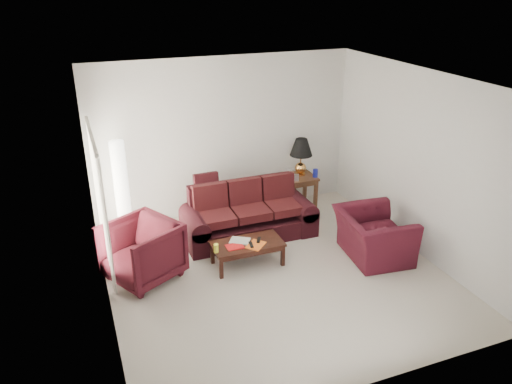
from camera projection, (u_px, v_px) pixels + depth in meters
floor at (276, 274)px, 7.81m from camera, size 5.00×5.00×0.00m
blinds at (99, 202)px, 7.69m from camera, size 0.10×2.00×2.16m
sofa at (249, 212)px, 8.74m from camera, size 2.38×1.19×0.94m
throw_pillow at (206, 185)px, 9.16m from camera, size 0.46×0.23×0.47m
end_table at (299, 191)px, 9.99m from camera, size 0.63×0.63×0.64m
table_lamp at (301, 157)px, 9.78m from camera, size 0.51×0.51×0.75m
clock at (295, 177)px, 9.62m from camera, size 0.14×0.10×0.13m
blue_canister at (315, 173)px, 9.79m from camera, size 0.12×0.12×0.16m
picture_frame at (289, 170)px, 9.97m from camera, size 0.19×0.20×0.05m
floor_lamp at (122, 189)px, 8.64m from camera, size 0.30×0.30×1.78m
armchair_left at (141, 252)px, 7.52m from camera, size 1.37×1.36×0.93m
armchair_right at (373, 235)px, 8.15m from camera, size 1.16×1.29×0.77m
coffee_table at (247, 253)px, 7.99m from camera, size 1.20×0.73×0.39m
magazine_red at (235, 247)px, 7.78m from camera, size 0.27×0.20×0.02m
magazine_white at (240, 241)px, 7.95m from camera, size 0.38×0.36×0.02m
magazine_orange at (256, 245)px, 7.82m from camera, size 0.38×0.38×0.02m
remote_a at (251, 245)px, 7.80m from camera, size 0.08×0.18×0.02m
remote_b at (259, 240)px, 7.94m from camera, size 0.13×0.17×0.02m
yellow_glass at (216, 248)px, 7.62m from camera, size 0.09×0.09×0.13m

